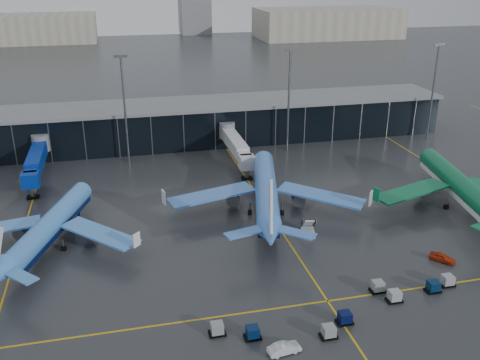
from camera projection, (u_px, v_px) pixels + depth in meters
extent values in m
plane|color=#282B2D|center=(236.00, 257.00, 87.19)|extent=(600.00, 600.00, 0.00)
cube|color=black|center=(183.00, 124.00, 141.23)|extent=(140.00, 16.00, 10.00)
cube|color=slate|center=(183.00, 105.00, 139.24)|extent=(142.00, 17.00, 0.80)
cylinder|color=#595B60|center=(41.00, 143.00, 126.04)|extent=(4.00, 4.00, 4.00)
cube|color=navy|center=(35.00, 165.00, 114.16)|extent=(3.00, 24.00, 3.00)
cylinder|color=#595B60|center=(32.00, 192.00, 108.57)|extent=(1.00, 1.00, 2.60)
cylinder|color=#595B60|center=(227.00, 130.00, 135.62)|extent=(4.00, 4.00, 4.00)
cube|color=silver|center=(239.00, 150.00, 123.74)|extent=(3.00, 24.00, 3.00)
cylinder|color=#595B60|center=(247.00, 174.00, 118.14)|extent=(1.00, 1.00, 2.60)
cylinder|color=#595B60|center=(125.00, 111.00, 124.40)|extent=(0.50, 0.50, 25.00)
cube|color=#595B60|center=(120.00, 56.00, 119.62)|extent=(3.00, 0.40, 0.60)
cylinder|color=#595B60|center=(289.00, 102.00, 132.91)|extent=(0.50, 0.50, 25.00)
cube|color=#595B60|center=(290.00, 50.00, 128.13)|extent=(3.00, 0.40, 0.60)
cylinder|color=#595B60|center=(433.00, 94.00, 141.42)|extent=(0.50, 0.50, 25.00)
cube|color=#595B60|center=(439.00, 45.00, 136.65)|extent=(3.00, 0.40, 0.60)
cube|color=#B2AD99|center=(327.00, 23.00, 343.84)|extent=(90.00, 42.00, 18.00)
cube|color=#B2AD99|center=(37.00, 28.00, 323.94)|extent=(70.00, 38.00, 16.00)
cube|color=#B2AD99|center=(195.00, 17.00, 362.14)|extent=(20.00, 20.00, 22.00)
cube|color=gold|center=(25.00, 225.00, 97.78)|extent=(0.30, 120.00, 0.02)
cube|color=gold|center=(262.00, 202.00, 107.35)|extent=(0.30, 120.00, 0.02)
cube|color=gold|center=(460.00, 182.00, 116.93)|extent=(0.30, 120.00, 0.02)
cube|color=gold|center=(328.00, 301.00, 75.79)|extent=(220.00, 0.30, 0.02)
cube|color=black|center=(377.00, 290.00, 77.94)|extent=(2.20, 1.50, 0.36)
cube|color=gray|center=(378.00, 286.00, 77.65)|extent=(1.60, 1.50, 1.50)
cube|color=black|center=(433.00, 290.00, 77.92)|extent=(2.20, 1.50, 0.36)
cube|color=#041D3C|center=(433.00, 286.00, 77.63)|extent=(1.60, 1.50, 1.50)
cube|color=black|center=(394.00, 300.00, 75.68)|extent=(2.20, 1.50, 0.36)
cube|color=#95999E|center=(395.00, 296.00, 75.39)|extent=(1.60, 1.50, 1.50)
cube|color=black|center=(447.00, 284.00, 79.40)|extent=(2.20, 1.50, 0.36)
cube|color=#919299|center=(448.00, 280.00, 79.11)|extent=(1.60, 1.50, 1.50)
cube|color=black|center=(253.00, 337.00, 68.21)|extent=(2.20, 1.50, 0.36)
cube|color=#051A3F|center=(253.00, 332.00, 67.92)|extent=(1.60, 1.50, 1.50)
cube|color=black|center=(328.00, 336.00, 68.40)|extent=(2.20, 1.50, 0.36)
cube|color=gray|center=(329.00, 331.00, 68.11)|extent=(1.60, 1.50, 1.50)
cube|color=black|center=(217.00, 333.00, 68.91)|extent=(2.20, 1.50, 0.36)
cube|color=gray|center=(217.00, 328.00, 68.62)|extent=(1.60, 1.50, 1.50)
cube|color=black|center=(344.00, 322.00, 71.06)|extent=(2.20, 1.50, 0.36)
cube|color=#040D39|center=(345.00, 317.00, 70.77)|extent=(1.60, 1.50, 1.50)
cube|color=silver|center=(308.00, 233.00, 94.21)|extent=(2.81, 3.58, 0.80)
cube|color=silver|center=(309.00, 223.00, 93.49)|extent=(2.14, 3.10, 2.29)
imported|color=#B22D0D|center=(442.00, 257.00, 85.69)|extent=(3.81, 4.17, 1.38)
imported|color=silver|center=(284.00, 348.00, 65.46)|extent=(4.38, 2.08, 1.38)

